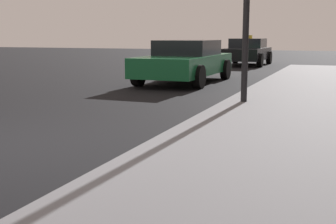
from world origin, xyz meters
The scene contains 3 objects.
sidewalk centered at (4.00, 0.00, 0.07)m, with size 4.00×32.00×0.15m, color slate.
car_green centered at (-0.30, 8.64, 0.65)m, with size 2.01×4.49×1.27m.
car_black centered at (-0.20, 17.33, 0.65)m, with size 1.94×4.03×1.43m.
Camera 1 is at (4.14, -4.06, 1.40)m, focal length 47.21 mm.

